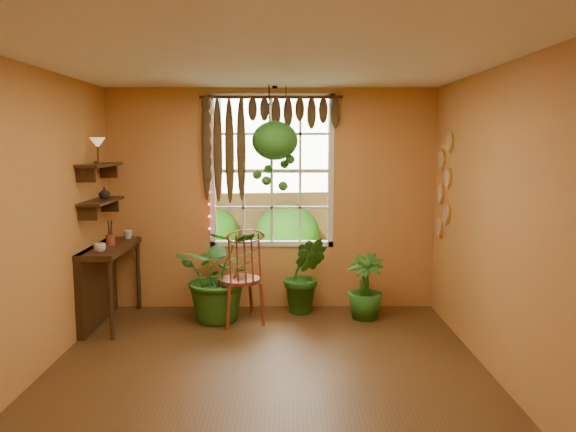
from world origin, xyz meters
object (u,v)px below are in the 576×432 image
at_px(counter_ledge, 102,276).
at_px(potted_plant_left, 220,275).
at_px(windsor_chair, 241,292).
at_px(hanging_basket, 275,147).
at_px(potted_plant_mid, 305,275).

height_order(counter_ledge, potted_plant_left, potted_plant_left).
relative_size(windsor_chair, hanging_basket, 1.03).
bearing_deg(windsor_chair, potted_plant_mid, 5.86).
bearing_deg(potted_plant_left, counter_ledge, -175.81).
bearing_deg(hanging_basket, counter_ledge, -167.83).
distance_m(counter_ledge, potted_plant_mid, 2.35).
height_order(counter_ledge, potted_plant_mid, potted_plant_mid).
height_order(counter_ledge, windsor_chair, windsor_chair).
height_order(potted_plant_mid, hanging_basket, hanging_basket).
bearing_deg(hanging_basket, potted_plant_left, -152.55).
relative_size(counter_ledge, windsor_chair, 0.95).
height_order(windsor_chair, potted_plant_mid, windsor_chair).
relative_size(counter_ledge, potted_plant_mid, 1.30).
bearing_deg(windsor_chair, potted_plant_left, 134.27).
bearing_deg(counter_ledge, potted_plant_left, 4.19).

